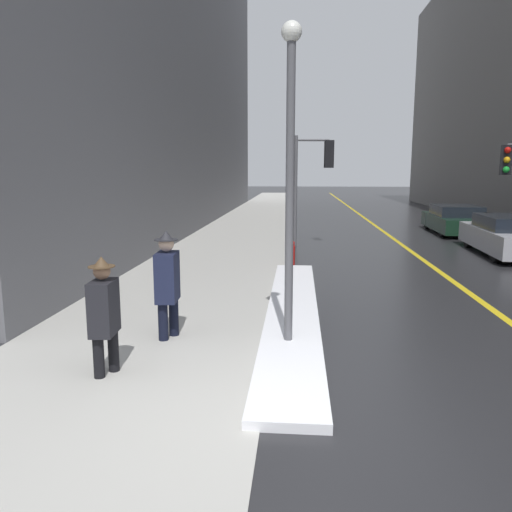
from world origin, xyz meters
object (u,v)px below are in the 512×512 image
traffic_light_near (316,167)px  parked_car_silver (510,236)px  pedestrian_trailing (104,311)px  parked_car_dark_green (455,220)px  fire_hydrant (291,253)px  lamp_post (290,158)px  pedestrian_with_shoulder_bag (168,280)px

traffic_light_near → parked_car_silver: size_ratio=0.80×
pedestrian_trailing → parked_car_dark_green: 17.87m
parked_car_silver → traffic_light_near: bearing=82.4°
traffic_light_near → fire_hydrant: 4.21m
lamp_post → pedestrian_trailing: 3.21m
pedestrian_with_shoulder_bag → pedestrian_trailing: bearing=-19.7°
pedestrian_trailing → pedestrian_with_shoulder_bag: 1.53m
parked_car_silver → parked_car_dark_green: 5.46m
pedestrian_trailing → fire_hydrant: bearing=160.4°
pedestrian_with_shoulder_bag → parked_car_dark_green: size_ratio=0.37×
lamp_post → traffic_light_near: (0.69, 9.93, -0.05)m
parked_car_silver → fire_hydrant: parked_car_silver is taller
fire_hydrant → parked_car_dark_green: bearing=49.3°
lamp_post → pedestrian_with_shoulder_bag: 2.61m
traffic_light_near → parked_car_dark_green: bearing=29.0°
lamp_post → pedestrian_with_shoulder_bag: (-1.85, 0.24, -1.82)m
lamp_post → pedestrian_with_shoulder_bag: size_ratio=2.69×
parked_car_silver → fire_hydrant: (-6.70, -2.31, -0.25)m
pedestrian_trailing → parked_car_dark_green: pedestrian_trailing is taller
lamp_post → parked_car_silver: (6.65, 8.81, -2.15)m
pedestrian_with_shoulder_bag → parked_car_dark_green: bearing=145.3°
traffic_light_near → pedestrian_with_shoulder_bag: size_ratio=2.21×
parked_car_dark_green → lamp_post: bearing=157.1°
traffic_light_near → pedestrian_with_shoulder_bag: 10.17m
lamp_post → traffic_light_near: size_ratio=1.22×
traffic_light_near → pedestrian_trailing: (-2.97, -11.15, -1.85)m
traffic_light_near → parked_car_dark_green: traffic_light_near is taller
lamp_post → traffic_light_near: 9.95m
pedestrian_with_shoulder_bag → parked_car_silver: 12.07m
traffic_light_near → pedestrian_with_shoulder_bag: bearing=-112.0°
parked_car_dark_green → pedestrian_with_shoulder_bag: bearing=150.9°
lamp_post → traffic_light_near: lamp_post is taller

